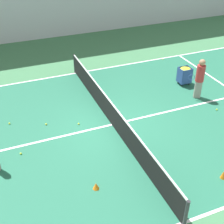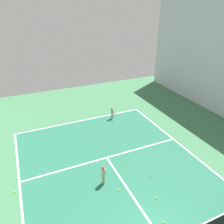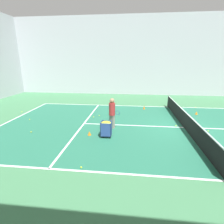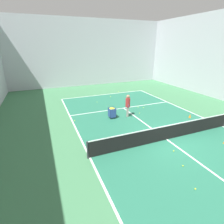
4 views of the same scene
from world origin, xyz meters
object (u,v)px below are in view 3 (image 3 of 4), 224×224
(tennis_net, at_px, (185,120))
(training_cone_0, at_px, (196,113))
(coach_at_net, at_px, (112,111))
(training_cone_1, at_px, (89,133))
(ball_cart, at_px, (106,126))

(tennis_net, xyz_separation_m, training_cone_0, (2.92, -1.71, -0.40))
(coach_at_net, distance_m, training_cone_0, 7.04)
(coach_at_net, relative_size, training_cone_1, 8.52)
(coach_at_net, bearing_deg, training_cone_1, -105.56)
(ball_cart, bearing_deg, training_cone_1, 82.59)
(coach_at_net, bearing_deg, tennis_net, 34.94)
(training_cone_1, bearing_deg, coach_at_net, -43.14)
(training_cone_0, relative_size, training_cone_1, 1.03)
(ball_cart, bearing_deg, coach_at_net, -7.09)
(training_cone_0, bearing_deg, training_cone_1, 123.14)
(tennis_net, relative_size, ball_cart, 11.81)
(training_cone_0, xyz_separation_m, training_cone_1, (-4.67, 7.16, -0.00))
(tennis_net, relative_size, coach_at_net, 5.60)
(ball_cart, height_order, training_cone_1, ball_cart)
(training_cone_1, bearing_deg, tennis_net, -72.20)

